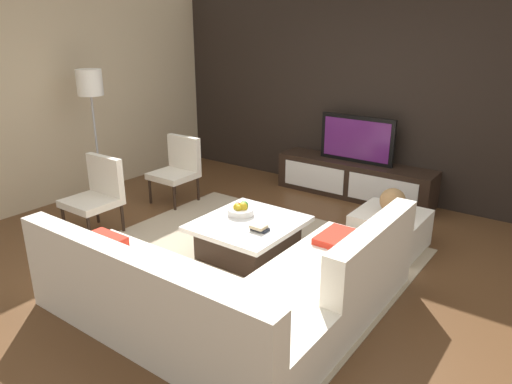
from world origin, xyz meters
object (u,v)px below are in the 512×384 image
ottoman (390,230)px  decorative_ball (393,201)px  book_stack (259,228)px  fruit_bowl (241,210)px  media_console (354,179)px  accent_chair_near (98,191)px  coffee_table (249,237)px  floor_lamp (91,92)px  television (357,139)px  sectional_couch (233,292)px  accent_chair_far (178,166)px

ottoman → decorative_ball: (0.00, 0.00, 0.33)m
book_stack → fruit_bowl: bearing=151.1°
media_console → book_stack: (0.12, -2.41, 0.16)m
accent_chair_near → book_stack: (1.98, 0.39, -0.08)m
coffee_table → book_stack: book_stack is taller
media_console → book_stack: 2.42m
media_console → ottoman: bearing=-51.3°
media_console → fruit_bowl: 2.22m
media_console → accent_chair_near: (-1.87, -2.81, 0.24)m
floor_lamp → book_stack: (2.73, -0.19, -1.07)m
television → accent_chair_near: (-1.87, -2.81, -0.33)m
sectional_couch → book_stack: sectional_couch is taller
media_console → book_stack: size_ratio=12.57×
fruit_bowl → coffee_table: bearing=-29.6°
ottoman → floor_lamp: bearing=-165.1°
television → accent_chair_near: 3.39m
accent_chair_near → floor_lamp: bearing=134.1°
television → accent_chair_far: (-1.85, -1.54, -0.33)m
television → sectional_couch: size_ratio=0.42×
accent_chair_near → accent_chair_far: size_ratio=1.00×
ottoman → decorative_ball: 0.33m
floor_lamp → fruit_bowl: size_ratio=6.27×
book_stack → media_console: bearing=92.8°
sectional_couch → coffee_table: 1.19m
floor_lamp → fruit_bowl: floor_lamp is taller
accent_chair_near → decorative_ball: size_ratio=3.22×
media_console → sectional_couch: bearing=-81.2°
coffee_table → floor_lamp: floor_lamp is taller
ottoman → fruit_bowl: fruit_bowl is taller
coffee_table → floor_lamp: (-2.52, 0.07, 1.28)m
media_console → television: bearing=90.0°
sectional_couch → accent_chair_near: (-2.38, 0.51, 0.21)m
fruit_bowl → accent_chair_far: 1.70m
sectional_couch → television: bearing=98.8°
accent_chair_near → accent_chair_far: (0.02, 1.27, -0.00)m
book_stack → television: bearing=92.8°
accent_chair_far → decorative_ball: 2.87m
sectional_couch → coffee_table: (-0.61, 1.02, -0.07)m
fruit_bowl → book_stack: size_ratio=1.61×
accent_chair_far → decorative_ball: bearing=5.1°
sectional_couch → floor_lamp: size_ratio=1.40×
accent_chair_near → television: bearing=48.4°
floor_lamp → accent_chair_far: floor_lamp is taller
media_console → decorative_ball: bearing=-51.3°
floor_lamp → media_console: bearing=40.4°
media_console → accent_chair_near: accent_chair_near is taller
coffee_table → ottoman: 1.52m
ottoman → accent_chair_far: bearing=-174.5°
sectional_couch → decorative_ball: size_ratio=9.14×
coffee_table → accent_chair_near: accent_chair_near is taller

